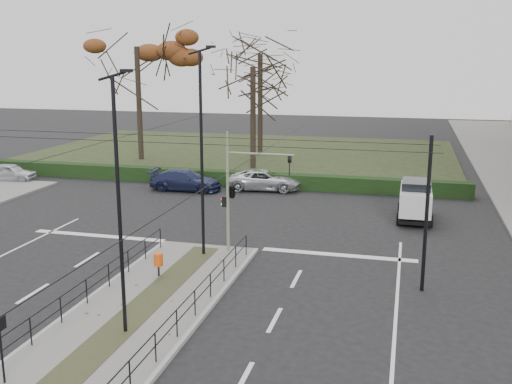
% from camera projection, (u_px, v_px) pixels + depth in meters
% --- Properties ---
extents(ground, '(140.00, 140.00, 0.00)m').
position_uv_depth(ground, '(169.00, 286.00, 23.43)').
color(ground, black).
rests_on(ground, ground).
extents(median_island, '(4.40, 15.00, 0.14)m').
position_uv_depth(median_island, '(141.00, 310.00, 21.05)').
color(median_island, '#62605D').
rests_on(median_island, ground).
extents(park, '(38.00, 26.00, 0.10)m').
position_uv_depth(park, '(242.00, 153.00, 55.10)').
color(park, black).
rests_on(park, ground).
extents(hedge, '(38.00, 1.00, 1.00)m').
position_uv_depth(hedge, '(191.00, 176.00, 42.34)').
color(hedge, black).
rests_on(hedge, ground).
extents(median_railing, '(4.14, 13.24, 0.92)m').
position_uv_depth(median_railing, '(139.00, 287.00, 20.75)').
color(median_railing, black).
rests_on(median_railing, median_island).
extents(catenary, '(20.00, 34.00, 6.00)m').
position_uv_depth(catenary, '(182.00, 192.00, 24.20)').
color(catenary, black).
rests_on(catenary, ground).
extents(traffic_light, '(3.31, 1.90, 4.87)m').
position_uv_depth(traffic_light, '(234.00, 190.00, 26.69)').
color(traffic_light, gray).
rests_on(traffic_light, median_island).
extents(litter_bin, '(0.37, 0.37, 0.94)m').
position_uv_depth(litter_bin, '(158.00, 260.00, 23.96)').
color(litter_bin, black).
rests_on(litter_bin, median_island).
extents(streetlamp_median_near, '(0.69, 0.14, 8.28)m').
position_uv_depth(streetlamp_median_near, '(119.00, 204.00, 18.31)').
color(streetlamp_median_near, black).
rests_on(streetlamp_median_near, median_island).
extents(streetlamp_median_far, '(0.76, 0.16, 9.08)m').
position_uv_depth(streetlamp_median_far, '(202.00, 152.00, 25.77)').
color(streetlamp_median_far, black).
rests_on(streetlamp_median_far, median_island).
extents(parked_car_first, '(3.97, 1.98, 1.30)m').
position_uv_depth(parked_car_first, '(10.00, 172.00, 42.91)').
color(parked_car_first, '#B7B9BF').
rests_on(parked_car_first, ground).
extents(parked_car_third, '(4.83, 2.05, 1.39)m').
position_uv_depth(parked_car_third, '(186.00, 180.00, 40.02)').
color(parked_car_third, '#1F2548').
rests_on(parked_car_third, ground).
extents(parked_car_fourth, '(5.03, 2.75, 1.34)m').
position_uv_depth(parked_car_fourth, '(265.00, 180.00, 40.15)').
color(parked_car_fourth, '#B7B9BF').
rests_on(parked_car_fourth, ground).
extents(white_van, '(1.88, 3.99, 2.20)m').
position_uv_depth(white_van, '(415.00, 199.00, 32.71)').
color(white_van, silver).
rests_on(white_van, ground).
extents(rust_tree, '(8.57, 8.57, 12.47)m').
position_uv_depth(rust_tree, '(137.00, 47.00, 49.78)').
color(rust_tree, black).
rests_on(rust_tree, park).
extents(bare_tree_center, '(7.89, 7.89, 11.85)m').
position_uv_depth(bare_tree_center, '(260.00, 61.00, 52.27)').
color(bare_tree_center, black).
rests_on(bare_tree_center, park).
extents(bare_tree_near, '(6.41, 6.41, 10.51)m').
position_uv_depth(bare_tree_near, '(253.00, 74.00, 46.28)').
color(bare_tree_near, black).
rests_on(bare_tree_near, park).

